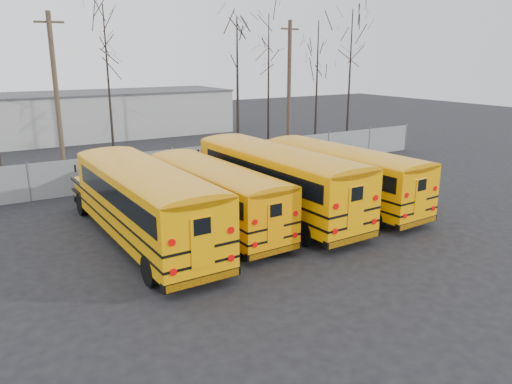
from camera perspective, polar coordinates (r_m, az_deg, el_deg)
ground at (r=20.47m, az=3.74°, el=-5.81°), size 120.00×120.00×0.00m
fence at (r=30.36m, az=-9.45°, el=3.02°), size 40.00×0.04×2.00m
distant_building at (r=49.58m, az=-16.32°, el=8.53°), size 22.00×8.00×4.00m
bus_a at (r=20.23m, az=-12.79°, el=-0.63°), size 2.86×11.88×3.31m
bus_b at (r=21.74m, az=-4.87°, el=0.18°), size 2.71×10.51×2.92m
bus_c at (r=23.25m, az=2.14°, el=1.90°), size 3.13×12.11×3.37m
bus_d at (r=25.21m, az=9.50°, el=2.36°), size 3.15×11.13×3.08m
utility_pole_left at (r=34.71m, az=-21.87°, el=10.60°), size 1.77×0.46×10.02m
utility_pole_right at (r=40.32m, az=3.80°, el=12.14°), size 1.78×0.34×9.99m
tree_2 at (r=32.83m, az=-16.43°, el=10.89°), size 0.26×0.26×10.34m
tree_3 at (r=36.18m, az=-2.12°, el=11.53°), size 0.26×0.26×9.93m
tree_4 at (r=39.32m, az=1.43°, el=12.17°), size 0.26×0.26×10.39m
tree_5 at (r=39.44m, az=6.95°, el=11.72°), size 0.26×0.26×9.89m
tree_6 at (r=43.93m, az=10.64°, el=12.67°), size 0.26×0.26×11.01m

